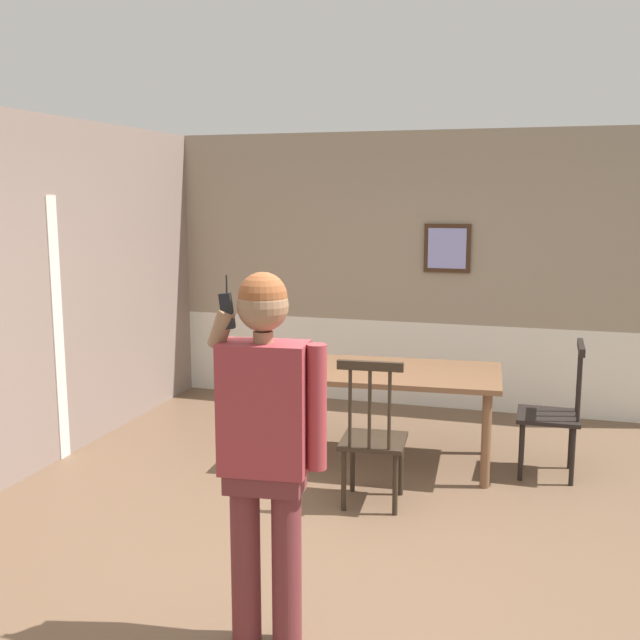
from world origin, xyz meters
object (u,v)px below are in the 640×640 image
at_px(dining_table, 390,381).
at_px(chair_by_doorway, 554,413).
at_px(chair_near_window, 373,437).
at_px(person_figure, 266,434).

bearing_deg(dining_table, chair_by_doorway, 3.70).
xyz_separation_m(dining_table, chair_near_window, (0.06, -0.86, -0.18)).
xyz_separation_m(chair_near_window, person_figure, (-0.12, -1.71, 0.55)).
xyz_separation_m(chair_near_window, chair_by_doorway, (1.18, 0.94, 0.01)).
height_order(chair_near_window, chair_by_doorway, chair_near_window).
distance_m(chair_near_window, person_figure, 1.80).
bearing_deg(chair_near_window, dining_table, 89.56).
height_order(dining_table, chair_by_doorway, chair_by_doorway).
relative_size(chair_by_doorway, person_figure, 0.58).
relative_size(dining_table, chair_by_doorway, 1.72).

